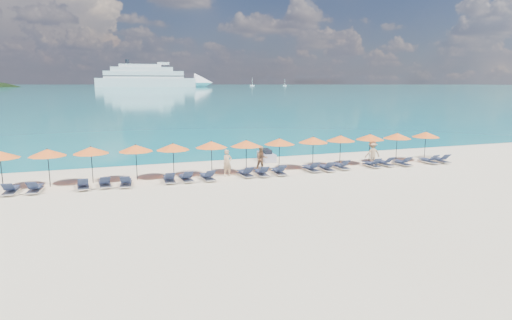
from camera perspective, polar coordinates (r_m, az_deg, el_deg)
name	(u,v)px	position (r m, az deg, el deg)	size (l,w,h in m)	color
ground	(273,190)	(24.34, 2.32, -3.98)	(1400.00, 1400.00, 0.00)	beige
sea	(112,86)	(682.02, -18.70, 9.32)	(1600.00, 1300.00, 0.01)	#1FA9B2
cruise_ship	(157,79)	(530.78, -13.11, 10.52)	(137.78, 31.83, 38.01)	silver
sailboat_near	(252,85)	(633.45, -0.51, 9.93)	(6.54, 2.18, 11.99)	silver
sailboat_far	(285,85)	(675.53, 3.88, 9.92)	(5.76, 1.92, 10.56)	silver
jetski	(267,156)	(33.29, 1.41, 0.56)	(1.11, 2.51, 0.87)	#ADB0C6
beachgoer_a	(227,163)	(27.66, -3.84, -0.40)	(0.64, 0.42, 1.74)	tan
beachgoer_b	(262,159)	(29.24, 0.75, 0.20)	(0.84, 0.49, 1.73)	tan
beachgoer_c	(372,153)	(32.25, 15.27, 0.85)	(1.17, 0.54, 1.81)	tan
umbrella_0	(0,155)	(27.90, -30.99, 0.61)	(2.10, 2.10, 2.28)	black
umbrella_1	(47,153)	(27.40, -26.05, 0.89)	(2.10, 2.10, 2.28)	black
umbrella_2	(91,150)	(27.31, -21.15, 1.22)	(2.10, 2.10, 2.28)	black
umbrella_3	(136,148)	(27.30, -15.75, 1.53)	(2.10, 2.10, 2.28)	black
umbrella_4	(173,147)	(27.36, -11.01, 1.74)	(2.10, 2.10, 2.28)	black
umbrella_5	(211,144)	(28.00, -5.97, 2.07)	(2.10, 2.10, 2.28)	black
umbrella_6	(246,143)	(28.37, -1.32, 2.23)	(2.10, 2.10, 2.28)	black
umbrella_7	(279,141)	(29.31, 3.14, 2.48)	(2.10, 2.10, 2.28)	black
umbrella_8	(313,140)	(30.35, 7.64, 2.68)	(2.10, 2.10, 2.28)	black
umbrella_9	(341,138)	(31.54, 11.22, 2.86)	(2.10, 2.10, 2.28)	black
umbrella_10	(370,137)	(32.77, 14.97, 2.98)	(2.10, 2.10, 2.28)	black
umbrella_11	(397,136)	(34.04, 18.32, 3.07)	(2.10, 2.10, 2.28)	black
umbrella_12	(426,135)	(35.69, 21.71, 3.18)	(2.10, 2.10, 2.28)	black
lounger_1	(11,190)	(26.93, -29.86, -3.46)	(0.72, 1.74, 0.66)	silver
lounger_2	(35,188)	(26.64, -27.38, -3.38)	(0.75, 1.74, 0.66)	silver
lounger_3	(83,185)	(26.36, -22.06, -3.10)	(0.75, 1.74, 0.66)	silver
lounger_4	(105,183)	(26.42, -19.51, -2.91)	(0.74, 1.74, 0.66)	silver
lounger_5	(126,182)	(26.17, -16.95, -2.88)	(0.79, 1.75, 0.66)	silver
lounger_6	(169,179)	(26.51, -11.50, -2.47)	(0.67, 1.72, 0.66)	silver
lounger_7	(186,178)	(26.64, -9.31, -2.33)	(0.74, 1.74, 0.66)	silver
lounger_8	(207,177)	(26.74, -6.51, -2.22)	(0.78, 1.75, 0.66)	silver
lounger_9	(245,173)	(27.59, -1.44, -1.76)	(0.75, 1.74, 0.66)	silver
lounger_10	(261,173)	(27.76, 0.74, -1.68)	(0.68, 1.72, 0.66)	silver
lounger_11	(279,171)	(28.22, 3.05, -1.49)	(0.70, 1.73, 0.66)	silver
lounger_12	(311,168)	(29.42, 7.33, -1.08)	(0.70, 1.73, 0.66)	silver
lounger_13	(326,168)	(29.74, 9.35, -1.01)	(0.70, 1.73, 0.66)	silver
lounger_14	(341,166)	(30.54, 11.26, -0.77)	(0.66, 1.71, 0.66)	silver
lounger_15	(372,164)	(31.71, 15.20, -0.53)	(0.62, 1.70, 0.66)	silver
lounger_16	(384,163)	(32.50, 16.75, -0.34)	(0.79, 1.75, 0.66)	silver
lounger_17	(402,162)	(33.01, 18.92, -0.31)	(0.70, 1.73, 0.66)	silver
lounger_18	(429,160)	(34.57, 22.02, -0.04)	(0.74, 1.74, 0.66)	silver
lounger_19	(441,160)	(35.23, 23.41, 0.04)	(0.77, 1.75, 0.66)	silver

